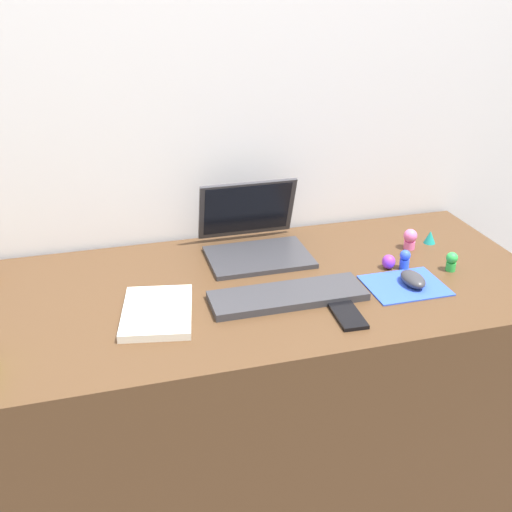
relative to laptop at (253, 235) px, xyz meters
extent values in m
plane|color=#59514C|center=(-0.09, -0.22, -0.79)|extent=(6.00, 6.00, 0.00)
cube|color=silver|center=(-0.09, 0.18, 0.04)|extent=(2.88, 0.05, 1.66)
cube|color=#4C331E|center=(-0.09, -0.22, -0.42)|extent=(1.68, 0.72, 0.74)
cube|color=#333338|center=(0.00, -0.06, -0.05)|extent=(0.30, 0.21, 0.01)
cube|color=#333338|center=(0.00, 0.08, 0.06)|extent=(0.30, 0.07, 0.19)
cube|color=black|center=(0.00, 0.07, 0.06)|extent=(0.27, 0.06, 0.17)
cube|color=#333338|center=(0.01, -0.31, -0.04)|extent=(0.41, 0.13, 0.02)
cube|color=blue|center=(0.34, -0.33, -0.05)|extent=(0.21, 0.17, 0.00)
ellipsoid|color=#333338|center=(0.36, -0.33, -0.03)|extent=(0.06, 0.10, 0.03)
cube|color=black|center=(0.12, -0.44, -0.05)|extent=(0.07, 0.13, 0.01)
cube|color=silver|center=(-0.33, -0.30, -0.04)|extent=(0.21, 0.27, 0.02)
cylinder|color=green|center=(0.51, -0.28, -0.04)|extent=(0.03, 0.03, 0.03)
sphere|color=green|center=(0.51, -0.28, -0.01)|extent=(0.03, 0.03, 0.03)
ellipsoid|color=purple|center=(0.34, -0.22, -0.03)|extent=(0.04, 0.04, 0.04)
cylinder|color=pink|center=(0.47, -0.11, -0.04)|extent=(0.03, 0.03, 0.02)
sphere|color=pink|center=(0.47, -0.11, -0.01)|extent=(0.04, 0.04, 0.04)
cylinder|color=blue|center=(0.39, -0.23, -0.04)|extent=(0.03, 0.03, 0.03)
sphere|color=blue|center=(0.39, -0.23, -0.01)|extent=(0.03, 0.03, 0.03)
cone|color=teal|center=(0.55, -0.09, -0.03)|extent=(0.04, 0.04, 0.04)
camera|label=1|loc=(-0.45, -1.64, 0.75)|focal=43.21mm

